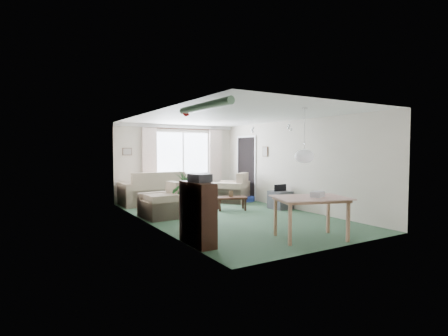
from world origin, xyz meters
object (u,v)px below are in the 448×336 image
coffee_table (232,203)px  dining_table (310,218)px  armchair_corner (231,187)px  pet_bed (244,199)px  bookshelf (197,213)px  tv_cube (280,200)px  houseplant (186,201)px  armchair_left (162,200)px  sofa (154,188)px

coffee_table → dining_table: 3.32m
armchair_corner → pet_bed: armchair_corner is taller
armchair_corner → pet_bed: 0.57m
bookshelf → dining_table: (1.92, -0.70, -0.16)m
tv_cube → dining_table: bearing=-122.6°
armchair_corner → houseplant: houseplant is taller
coffee_table → pet_bed: coffee_table is taller
coffee_table → houseplant: houseplant is taller
armchair_corner → tv_cube: armchair_corner is taller
dining_table → pet_bed: bearing=70.6°
houseplant → pet_bed: bearing=41.2°
coffee_table → dining_table: (-0.39, -3.29, 0.19)m
armchair_left → tv_cube: 3.24m
sofa → armchair_left: size_ratio=2.08×
sofa → coffee_table: size_ratio=2.48×
tv_cube → pet_bed: 1.71m
armchair_left → tv_cube: (3.20, -0.50, -0.17)m
sofa → armchair_left: 2.16m
armchair_left → tv_cube: armchair_left is taller
armchair_corner → coffee_table: (-0.76, -1.26, -0.27)m
bookshelf → tv_cube: bearing=30.1°
sofa → bookshelf: bearing=79.4°
armchair_left → pet_bed: bearing=106.8°
pet_bed → bookshelf: bearing=-132.8°
sofa → houseplant: (-0.70, -3.78, 0.13)m
coffee_table → pet_bed: bearing=44.9°
armchair_corner → tv_cube: (0.47, -1.78, -0.21)m
bookshelf → dining_table: size_ratio=0.90×
houseplant → armchair_left: bearing=84.9°
armchair_corner → sofa: bearing=-59.4°
sofa → armchair_corner: 2.32m
bookshelf → pet_bed: bearing=47.0°
pet_bed → armchair_corner: bearing=168.5°
coffee_table → bookshelf: size_ratio=0.73×
bookshelf → pet_bed: size_ratio=1.56×
sofa → dining_table: sofa is taller
armchair_corner → armchair_left: armchair_corner is taller
armchair_corner → coffee_table: 1.50m
houseplant → armchair_corner: bearing=45.9°
armchair_left → houseplant: bearing=-9.1°
coffee_table → dining_table: dining_table is taller
coffee_table → tv_cube: size_ratio=1.46×
houseplant → pet_bed: size_ratio=1.80×
armchair_left → pet_bed: armchair_left is taller
houseplant → tv_cube: bearing=19.6°
pet_bed → houseplant: bearing=-138.8°
sofa → coffee_table: bearing=124.7°
armchair_corner → dining_table: 4.69m
tv_cube → houseplant: bearing=-162.7°
houseplant → dining_table: houseplant is taller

